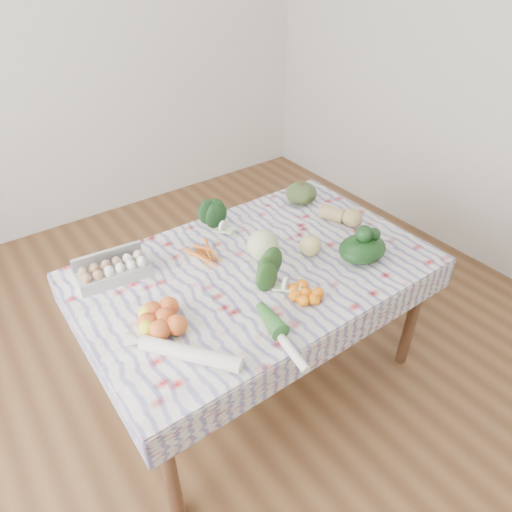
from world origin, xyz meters
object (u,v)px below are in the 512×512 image
dining_table (256,279)px  kabocha_squash (301,193)px  grapefruit (310,246)px  egg_carton (114,272)px  cabbage (263,245)px  butternut_squash (341,214)px

dining_table → kabocha_squash: kabocha_squash is taller
dining_table → grapefruit: (0.27, -0.08, 0.14)m
kabocha_squash → grapefruit: kabocha_squash is taller
kabocha_squash → dining_table: bearing=-149.1°
egg_carton → grapefruit: size_ratio=3.06×
kabocha_squash → grapefruit: bearing=-125.8°
dining_table → cabbage: size_ratio=10.37×
dining_table → butternut_squash: bearing=4.2°
egg_carton → grapefruit: (0.86, -0.38, 0.01)m
egg_carton → dining_table: bearing=-20.6°
dining_table → cabbage: 0.17m
grapefruit → cabbage: bearing=152.3°
dining_table → kabocha_squash: bearing=30.9°
cabbage → grapefruit: 0.24m
egg_carton → cabbage: cabbage is taller
kabocha_squash → cabbage: bearing=-148.4°
dining_table → egg_carton: egg_carton is taller
kabocha_squash → cabbage: cabbage is taller
butternut_squash → grapefruit: (-0.34, -0.13, 0.00)m
egg_carton → butternut_squash: 1.22m
kabocha_squash → grapefruit: 0.53m
dining_table → grapefruit: bearing=-16.6°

